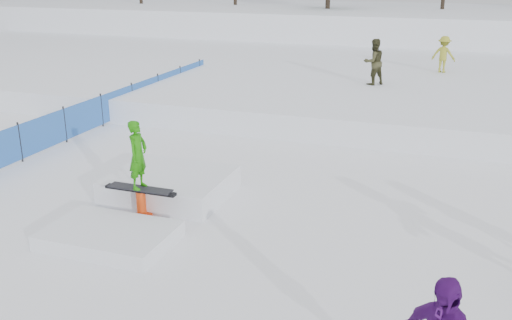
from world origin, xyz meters
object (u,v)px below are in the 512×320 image
(walker_ygreen, at_px, (444,54))
(jib_rail_feature, at_px, (155,195))
(safety_fence, at_px, (102,110))
(walker_olive, at_px, (374,62))

(walker_ygreen, distance_m, jib_rail_feature, 15.87)
(safety_fence, relative_size, walker_olive, 9.43)
(walker_ygreen, height_order, jib_rail_feature, walker_ygreen)
(jib_rail_feature, bearing_deg, walker_olive, 75.41)
(jib_rail_feature, bearing_deg, safety_fence, 132.68)
(safety_fence, distance_m, walker_olive, 9.95)
(walker_olive, xyz_separation_m, walker_ygreen, (2.35, 3.58, -0.10))
(safety_fence, xyz_separation_m, jib_rail_feature, (4.94, -5.35, -0.25))
(safety_fence, height_order, walker_ygreen, walker_ygreen)
(walker_olive, bearing_deg, jib_rail_feature, 34.23)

